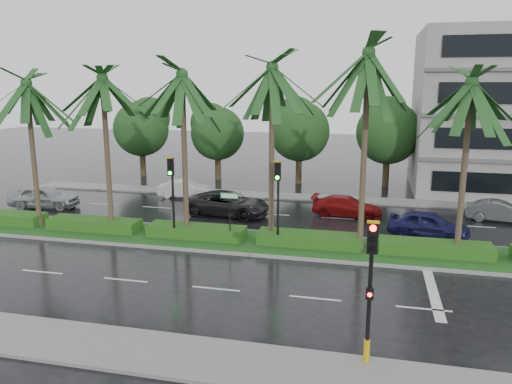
% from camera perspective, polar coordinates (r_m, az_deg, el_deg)
% --- Properties ---
extents(ground, '(120.00, 120.00, 0.00)m').
position_cam_1_polar(ground, '(25.04, -1.08, -6.59)').
color(ground, black).
rests_on(ground, ground).
extents(near_sidewalk, '(40.00, 2.40, 0.12)m').
position_cam_1_polar(near_sidewalk, '(16.19, -10.49, -17.74)').
color(near_sidewalk, slate).
rests_on(near_sidewalk, ground).
extents(far_sidewalk, '(40.00, 2.00, 0.12)m').
position_cam_1_polar(far_sidewalk, '(36.34, 3.60, -0.52)').
color(far_sidewalk, slate).
rests_on(far_sidewalk, ground).
extents(median, '(36.00, 4.00, 0.15)m').
position_cam_1_polar(median, '(25.94, -0.53, -5.73)').
color(median, gray).
rests_on(median, ground).
extents(hedge, '(35.20, 1.40, 0.60)m').
position_cam_1_polar(hedge, '(25.82, -0.53, -4.95)').
color(hedge, '#194F16').
rests_on(hedge, median).
extents(lane_markings, '(34.00, 13.06, 0.01)m').
position_cam_1_polar(lane_markings, '(24.10, 5.74, -7.41)').
color(lane_markings, silver).
rests_on(lane_markings, ground).
extents(palm_row, '(26.30, 4.20, 10.14)m').
position_cam_1_polar(palm_row, '(25.01, -3.40, 11.89)').
color(palm_row, '#413025').
rests_on(palm_row, median).
extents(signal_near, '(0.34, 0.45, 4.36)m').
position_cam_1_polar(signal_near, '(14.67, 12.90, -10.48)').
color(signal_near, black).
rests_on(signal_near, near_sidewalk).
extents(signal_median_left, '(0.34, 0.42, 4.36)m').
position_cam_1_polar(signal_median_left, '(25.77, -9.59, 0.69)').
color(signal_median_left, black).
rests_on(signal_median_left, median).
extents(signal_median_right, '(0.34, 0.42, 4.36)m').
position_cam_1_polar(signal_median_right, '(24.20, 2.51, 0.10)').
color(signal_median_right, black).
rests_on(signal_median_right, median).
extents(street_sign, '(0.95, 0.09, 2.60)m').
position_cam_1_polar(street_sign, '(25.14, -3.04, -1.49)').
color(street_sign, black).
rests_on(street_sign, median).
extents(bg_trees, '(32.78, 4.97, 7.17)m').
position_cam_1_polar(bg_trees, '(41.10, 5.30, 7.17)').
color(bg_trees, '#322917').
rests_on(bg_trees, ground).
extents(car_silver, '(2.45, 4.69, 1.52)m').
position_cam_1_polar(car_silver, '(35.90, -23.06, -0.51)').
color(car_silver, '#A0A2A7').
rests_on(car_silver, ground).
extents(car_white, '(1.80, 3.93, 1.25)m').
position_cam_1_polar(car_white, '(36.56, -8.15, 0.36)').
color(car_white, silver).
rests_on(car_white, ground).
extents(car_darkgrey, '(3.18, 5.65, 1.49)m').
position_cam_1_polar(car_darkgrey, '(31.31, -3.20, -1.32)').
color(car_darkgrey, black).
rests_on(car_darkgrey, ground).
extents(car_red, '(2.08, 4.46, 1.26)m').
position_cam_1_polar(car_red, '(31.57, 10.36, -1.61)').
color(car_red, maroon).
rests_on(car_red, ground).
extents(car_blue, '(2.58, 4.49, 1.44)m').
position_cam_1_polar(car_blue, '(28.29, 19.12, -3.54)').
color(car_blue, '#1A1A50').
rests_on(car_blue, ground).
extents(car_grey, '(1.93, 3.97, 1.25)m').
position_cam_1_polar(car_grey, '(33.22, 26.13, -2.00)').
color(car_grey, '#4D4F51').
rests_on(car_grey, ground).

